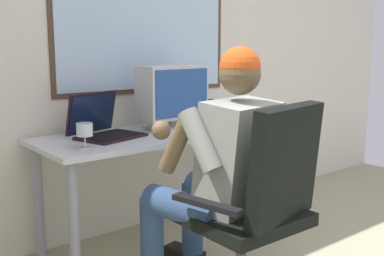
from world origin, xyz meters
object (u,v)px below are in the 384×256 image
(desk, at_px, (160,148))
(office_chair, at_px, (262,197))
(person_seated, at_px, (217,169))
(cd_case, at_px, (227,125))
(crt_monitor, at_px, (173,94))
(desk_speaker, at_px, (211,111))
(wine_glass, at_px, (85,131))
(laptop, at_px, (102,125))

(desk, height_order, office_chair, office_chair)
(person_seated, bearing_deg, desk, 78.61)
(desk, height_order, cd_case, cd_case)
(person_seated, xyz_separation_m, crt_monitor, (0.27, 0.74, 0.29))
(desk_speaker, bearing_deg, cd_case, -99.10)
(cd_case, bearing_deg, person_seated, -135.65)
(person_seated, xyz_separation_m, wine_glass, (-0.42, 0.55, 0.16))
(office_chair, bearing_deg, crt_monitor, 77.10)
(desk, xyz_separation_m, office_chair, (-0.09, -0.95, -0.05))
(person_seated, distance_m, crt_monitor, 0.84)
(person_seated, height_order, wine_glass, person_seated)
(office_chair, xyz_separation_m, person_seated, (-0.05, 0.25, 0.08))
(wine_glass, relative_size, cd_case, 0.89)
(desk, bearing_deg, desk_speaker, 11.27)
(laptop, xyz_separation_m, desk_speaker, (0.85, 0.02, 0.01))
(desk, xyz_separation_m, person_seated, (-0.14, -0.69, 0.03))
(crt_monitor, relative_size, laptop, 1.10)
(desk, height_order, wine_glass, wine_glass)
(office_chair, distance_m, cd_case, 1.03)
(laptop, xyz_separation_m, wine_glass, (-0.21, -0.22, 0.02))
(laptop, bearing_deg, wine_glass, -134.36)
(office_chair, bearing_deg, laptop, 103.96)
(crt_monitor, bearing_deg, cd_case, -23.82)
(desk, relative_size, laptop, 3.57)
(person_seated, distance_m, wine_glass, 0.71)
(office_chair, bearing_deg, wine_glass, 120.05)
(desk_speaker, bearing_deg, office_chair, -119.53)
(cd_case, bearing_deg, desk, 167.91)
(wine_glass, height_order, cd_case, wine_glass)
(desk, bearing_deg, wine_glass, -165.99)
(office_chair, relative_size, person_seated, 0.80)
(desk, distance_m, laptop, 0.39)
(wine_glass, bearing_deg, desk_speaker, 12.72)
(crt_monitor, xyz_separation_m, desk_speaker, (0.36, 0.05, -0.15))
(wine_glass, bearing_deg, crt_monitor, 15.07)
(laptop, distance_m, wine_glass, 0.30)
(wine_glass, distance_m, desk_speaker, 1.09)
(wine_glass, bearing_deg, cd_case, 2.23)
(person_seated, relative_size, laptop, 2.92)
(desk_speaker, distance_m, cd_case, 0.21)
(office_chair, distance_m, wine_glass, 0.96)
(crt_monitor, distance_m, cd_case, 0.42)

